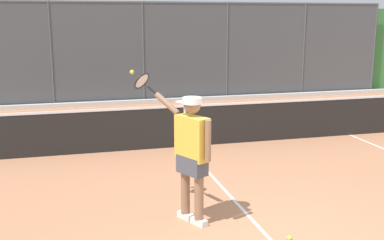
% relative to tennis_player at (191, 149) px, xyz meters
% --- Properties ---
extents(fence_backdrop, '(20.78, 1.37, 3.39)m').
position_rel_tennis_player_xyz_m(fence_backdrop, '(-0.87, -10.28, 0.50)').
color(fence_backdrop, '#474C51').
rests_on(fence_backdrop, ground).
extents(tennis_net, '(10.99, 0.09, 1.07)m').
position_rel_tennis_player_xyz_m(tennis_net, '(-0.87, -3.90, -0.59)').
color(tennis_net, '#2D2D2D').
rests_on(tennis_net, ground).
extents(tennis_player, '(0.95, 1.22, 2.11)m').
position_rel_tennis_player_xyz_m(tennis_player, '(0.00, 0.00, 0.00)').
color(tennis_player, silver).
rests_on(tennis_player, ground).
extents(tennis_ball_near_net, '(0.07, 0.07, 0.07)m').
position_rel_tennis_player_xyz_m(tennis_ball_near_net, '(-1.10, 0.90, -1.05)').
color(tennis_ball_near_net, '#C1D138').
rests_on(tennis_ball_near_net, ground).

